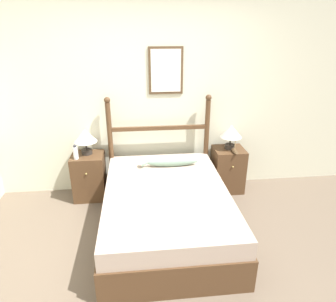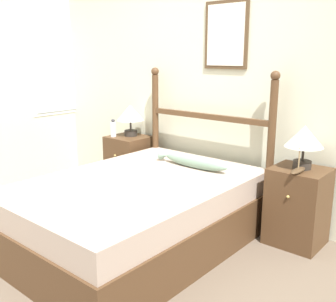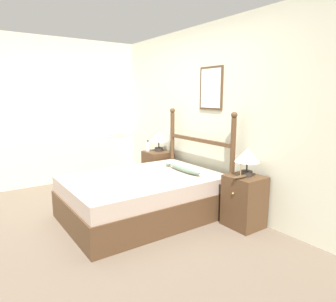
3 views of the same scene
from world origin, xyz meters
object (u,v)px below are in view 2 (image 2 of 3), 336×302
table_lamp_left (130,114)px  table_lamp_right (304,139)px  bed (137,213)px  bottle (113,129)px  model_boat (298,170)px  nightstand_left (129,164)px  fish_pillow (192,161)px  nightstand_right (297,206)px

table_lamp_left → table_lamp_right: 1.93m
bed → bottle: bottle is taller
table_lamp_left → bottle: table_lamp_left is taller
table_lamp_right → model_boat: bearing=-79.2°
table_lamp_left → table_lamp_right: same height
bed → nightstand_left: (-0.96, 0.84, 0.05)m
table_lamp_left → bed: bearing=-42.4°
fish_pillow → model_boat: bearing=9.3°
bed → table_lamp_right: size_ratio=5.75×
nightstand_right → fish_pillow: 0.94m
table_lamp_right → fish_pillow: 0.94m
bottle → table_lamp_left: bearing=52.6°
bed → fish_pillow: fish_pillow is taller
table_lamp_left → bottle: bearing=-127.4°
bed → fish_pillow: bearing=79.4°
nightstand_right → bottle: bearing=-176.8°
nightstand_right → model_boat: size_ratio=2.78×
table_lamp_left → bottle: size_ratio=1.74×
nightstand_left → nightstand_right: same height
nightstand_left → table_lamp_right: bearing=0.3°
table_lamp_left → bottle: (-0.11, -0.15, -0.15)m
nightstand_right → table_lamp_left: size_ratio=1.84×
nightstand_left → table_lamp_left: (-0.00, 0.04, 0.55)m
nightstand_left → nightstand_right: 1.93m
bottle → fish_pillow: bottle is taller
bed → nightstand_left: 1.28m
bed → table_lamp_left: (-0.97, 0.88, 0.60)m
bottle → fish_pillow: size_ratio=0.27×
nightstand_left → table_lamp_right: (1.93, 0.01, 0.55)m
bottle → fish_pillow: 1.20m
bed → table_lamp_left: bearing=137.6°
bed → model_boat: size_ratio=8.66×
bottle → bed: bearing=-34.1°
nightstand_left → bottle: size_ratio=3.21×
bed → model_boat: bearing=36.0°
bottle → table_lamp_right: bearing=3.4°
nightstand_right → bottle: size_ratio=3.21×
nightstand_left → nightstand_right: bearing=0.0°
model_boat → table_lamp_left: bearing=175.3°
bed → model_boat: model_boat is taller
bed → fish_pillow: (0.11, 0.58, 0.33)m
model_boat → fish_pillow: (-0.89, -0.14, -0.05)m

